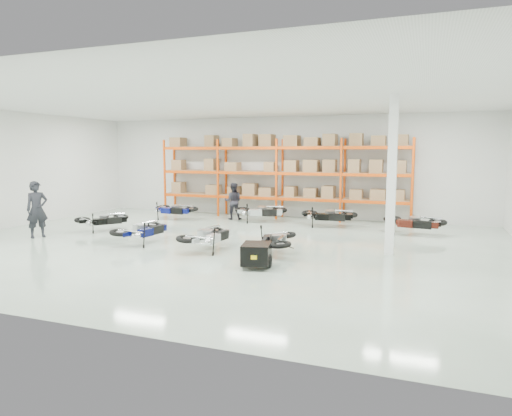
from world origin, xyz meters
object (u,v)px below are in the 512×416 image
at_px(moto_touring_right, 276,236).
at_px(moto_back_b, 261,208).
at_px(person_left, 37,209).
at_px(moto_blue_centre, 142,226).
at_px(moto_back_a, 174,207).
at_px(moto_silver_left, 208,232).
at_px(person_back, 233,201).
at_px(moto_back_d, 413,219).
at_px(moto_black_far_left, 103,217).
at_px(moto_back_c, 328,212).
at_px(trailer, 256,254).

bearing_deg(moto_touring_right, moto_back_b, 103.17).
bearing_deg(person_left, moto_blue_centre, -57.51).
xyz_separation_m(moto_back_a, moto_back_b, (3.82, 0.60, 0.03)).
height_order(moto_blue_centre, moto_back_a, moto_blue_centre).
height_order(moto_silver_left, person_back, person_back).
bearing_deg(moto_back_a, moto_back_d, -86.14).
bearing_deg(moto_black_far_left, moto_back_b, -101.27).
bearing_deg(moto_back_c, moto_blue_centre, 135.31).
xyz_separation_m(moto_silver_left, moto_back_b, (-0.47, 5.88, 0.02)).
distance_m(moto_silver_left, person_left, 6.45).
xyz_separation_m(trailer, person_back, (-3.89, 7.52, 0.45)).
relative_size(moto_silver_left, trailer, 1.23).
bearing_deg(moto_back_d, moto_black_far_left, 116.75).
height_order(moto_back_c, person_left, person_left).
distance_m(moto_back_a, moto_back_b, 3.87).
xyz_separation_m(moto_touring_right, moto_back_d, (3.56, 4.73, 0.04)).
bearing_deg(moto_back_c, moto_back_b, 82.19).
height_order(moto_silver_left, person_left, person_left).
relative_size(trailer, person_back, 0.93).
relative_size(moto_blue_centre, moto_touring_right, 1.05).
bearing_deg(moto_back_b, moto_touring_right, -173.06).
bearing_deg(moto_back_a, trailer, -130.65).
bearing_deg(moto_back_d, person_back, 91.54).
height_order(moto_back_a, person_back, person_back).
bearing_deg(trailer, person_back, 104.93).
bearing_deg(moto_silver_left, moto_back_d, -133.39).
xyz_separation_m(moto_black_far_left, moto_back_d, (10.87, 3.15, 0.06)).
relative_size(moto_black_far_left, person_left, 0.87).
distance_m(moto_back_c, person_left, 10.58).
bearing_deg(person_left, moto_touring_right, -59.82).
bearing_deg(trailer, moto_silver_left, 133.60).
bearing_deg(moto_silver_left, trailer, 151.26).
distance_m(moto_touring_right, trailer, 1.61).
distance_m(moto_silver_left, moto_back_d, 7.49).
relative_size(moto_back_b, moto_back_c, 1.00).
distance_m(moto_back_a, moto_back_d, 9.91).
distance_m(moto_black_far_left, moto_back_d, 11.31).
xyz_separation_m(moto_touring_right, moto_back_c, (0.40, 5.40, 0.05)).
bearing_deg(moto_back_d, moto_silver_left, 141.99).
xyz_separation_m(moto_back_c, moto_back_d, (3.17, -0.67, -0.00)).
relative_size(moto_back_a, moto_back_d, 0.96).
relative_size(moto_black_far_left, moto_back_a, 0.93).
bearing_deg(person_back, moto_blue_centre, 67.02).
distance_m(moto_back_a, person_back, 2.61).
bearing_deg(moto_back_a, moto_back_c, -81.36).
bearing_deg(moto_blue_centre, moto_silver_left, -178.34).
bearing_deg(moto_blue_centre, moto_black_far_left, -23.29).
height_order(moto_touring_right, moto_back_a, moto_back_a).
relative_size(moto_touring_right, moto_back_b, 0.92).
distance_m(moto_touring_right, moto_back_d, 5.93).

